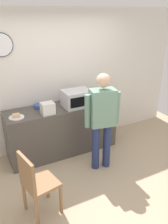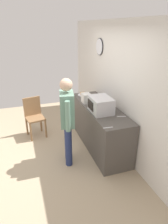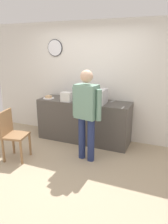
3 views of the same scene
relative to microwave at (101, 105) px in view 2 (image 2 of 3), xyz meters
The scene contains 11 objects.
ground_plane 1.57m from the microwave, 100.65° to the right, with size 6.00×6.00×0.00m, color tan.
back_wall 0.57m from the microwave, 114.60° to the left, with size 5.40×0.13×2.60m.
kitchen_counter 0.67m from the microwave, 160.74° to the left, with size 2.05×0.62×0.92m, color #4C4742.
microwave is the anchor object (origin of this frame).
sandwich_plate 1.11m from the microwave, behind, with size 0.25×0.25×0.07m.
salad_bowl 0.68m from the microwave, 159.29° to the left, with size 0.20×0.20×0.07m, color #33519E.
toaster 0.60m from the microwave, behind, with size 0.22×0.18×0.20m, color silver.
fork_utensil 0.46m from the microwave, 41.40° to the left, with size 0.17×0.02×0.01m, color silver.
spoon_utensil 0.68m from the microwave, 12.11° to the right, with size 0.17×0.02×0.01m, color silver.
person_standing 0.71m from the microwave, 80.44° to the right, with size 0.58×0.31×1.67m.
wooden_chair 1.76m from the microwave, 134.23° to the right, with size 0.47×0.47×0.94m.
Camera 2 is at (3.51, -0.31, 2.48)m, focal length 32.03 mm.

